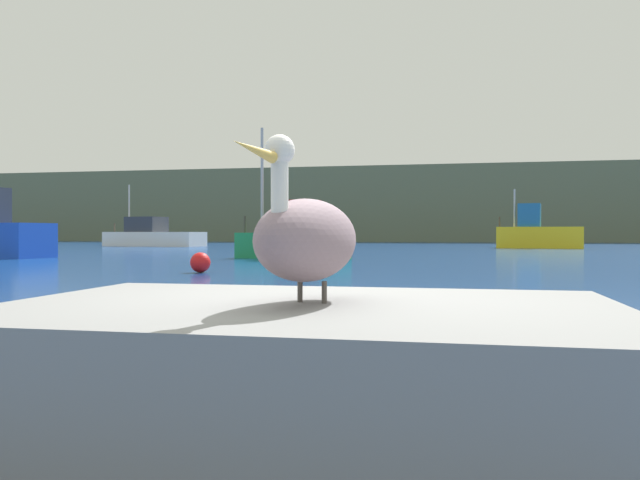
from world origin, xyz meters
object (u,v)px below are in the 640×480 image
fishing_boat_white (153,236)px  mooring_buoy (200,262)px  fishing_boat_green (293,238)px  pelican (307,238)px  fishing_boat_yellow (538,233)px

fishing_boat_white → mooring_buoy: bearing=127.9°
fishing_boat_green → fishing_boat_white: bearing=-35.5°
pelican → fishing_boat_yellow: 41.59m
fishing_boat_white → mooring_buoy: (15.97, -29.25, -0.55)m
pelican → fishing_boat_white: (-21.67, 41.53, -0.23)m
fishing_boat_green → mooring_buoy: size_ratio=10.06×
pelican → fishing_boat_white: size_ratio=0.16×
fishing_boat_yellow → fishing_boat_green: size_ratio=1.06×
pelican → fishing_boat_green: fishing_boat_green is taller
pelican → fishing_boat_green: size_ratio=0.25×
fishing_boat_green → fishing_boat_white: size_ratio=0.67×
fishing_boat_white → mooring_buoy: fishing_boat_white is taller
fishing_boat_yellow → fishing_boat_green: fishing_boat_green is taller
fishing_boat_yellow → fishing_boat_white: (-28.30, 0.47, -0.18)m
pelican → mooring_buoy: size_ratio=2.49×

